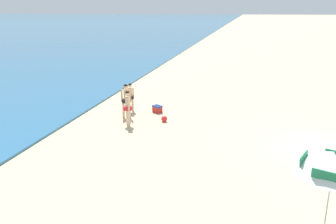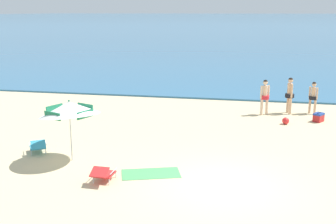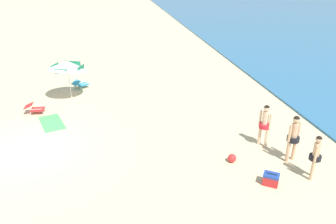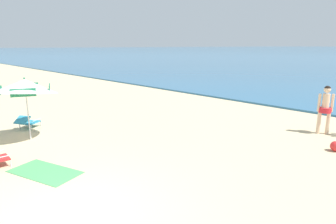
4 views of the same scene
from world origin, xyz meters
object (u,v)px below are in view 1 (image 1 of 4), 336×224
object	(u,v)px
beach_umbrella_striped_main	(334,162)
beach_ball	(164,119)
person_standing_beside	(126,98)
person_standing_near_shore	(130,95)
beach_towel	(328,176)
cooler_box	(157,109)
person_wading_in	(128,106)

from	to	relation	value
beach_umbrella_striped_main	beach_ball	world-z (taller)	beach_umbrella_striped_main
person_standing_beside	beach_ball	size ratio (longest dim) A/B	5.78
person_standing_near_shore	beach_towel	distance (m)	10.92
cooler_box	beach_ball	size ratio (longest dim) A/B	1.97
person_standing_near_shore	cooler_box	xyz separation A→B (m)	(0.09, -1.52, -0.72)
beach_umbrella_striped_main	person_wading_in	distance (m)	10.18
beach_ball	beach_towel	distance (m)	8.20
cooler_box	person_wading_in	bearing A→B (deg)	160.82
person_standing_beside	beach_umbrella_striped_main	bearing A→B (deg)	-132.81
person_standing_beside	beach_ball	world-z (taller)	person_standing_beside
person_wading_in	cooler_box	distance (m)	2.68
beach_umbrella_striped_main	person_standing_beside	distance (m)	11.35
person_standing_beside	beach_towel	distance (m)	10.22
person_standing_near_shore	person_standing_beside	distance (m)	1.14
person_standing_near_shore	beach_towel	size ratio (longest dim) A/B	0.88
person_standing_beside	beach_towel	bearing A→B (deg)	-118.17
beach_ball	beach_towel	size ratio (longest dim) A/B	0.17
beach_towel	beach_umbrella_striped_main	bearing A→B (deg)	167.32
person_wading_in	beach_towel	world-z (taller)	person_wading_in
person_wading_in	cooler_box	xyz separation A→B (m)	(2.42, -0.84, -0.80)
person_wading_in	beach_ball	xyz separation A→B (m)	(0.91, -1.60, -0.84)
person_standing_near_shore	cooler_box	world-z (taller)	person_standing_near_shore
person_standing_near_shore	beach_towel	bearing A→B (deg)	-122.98
cooler_box	beach_towel	bearing A→B (deg)	-128.33
beach_umbrella_striped_main	person_standing_near_shore	bearing A→B (deg)	43.84
person_standing_beside	person_wading_in	world-z (taller)	person_standing_beside
person_wading_in	person_standing_near_shore	bearing A→B (deg)	16.21
beach_towel	beach_ball	bearing A→B (deg)	56.62
beach_umbrella_striped_main	person_standing_beside	xyz separation A→B (m)	(7.70, 8.31, -0.77)
person_wading_in	cooler_box	world-z (taller)	person_wading_in
beach_ball	beach_towel	world-z (taller)	beach_ball
person_standing_near_shore	person_standing_beside	xyz separation A→B (m)	(-1.12, -0.16, 0.11)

